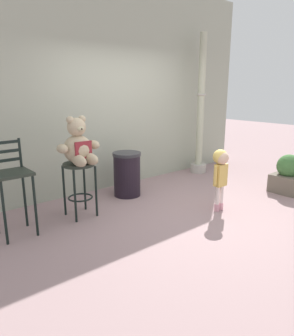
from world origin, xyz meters
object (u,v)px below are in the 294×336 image
Objects in this scene: child_walking at (221,167)px; planter_with_shrub at (288,175)px; lamppost at (200,120)px; bar_stool_with_teddy at (79,178)px; teddy_bear at (79,146)px; trash_bin at (127,174)px; bar_chair_empty at (12,180)px.

child_walking is 1.38× the size of planter_with_shrub.
lamppost reaches higher than child_walking.
bar_stool_with_teddy is at bearing 158.24° from child_walking.
planter_with_shrub is at bearing 3.81° from child_walking.
bar_stool_with_teddy is 1.15× the size of planter_with_shrub.
teddy_bear is 3.15m from lamppost.
bar_chair_empty reaches higher than trash_bin.
teddy_bear reaches higher than bar_chair_empty.
teddy_bear reaches higher than bar_stool_with_teddy.
lamppost is at bearing 7.43° from bar_chair_empty.
trash_bin is at bearing 126.89° from child_walking.
child_walking is (1.67, -1.13, 0.11)m from bar_stool_with_teddy.
trash_bin is at bearing 8.61° from bar_chair_empty.
bar_stool_with_teddy is at bearing 0.84° from bar_chair_empty.
planter_with_shrub is at bearing -36.54° from trash_bin.
bar_chair_empty is at bearing -171.39° from trash_bin.
bar_stool_with_teddy is 0.66× the size of bar_chair_empty.
trash_bin is (1.03, 0.31, -0.64)m from teddy_bear.
planter_with_shrub is (4.16, -1.36, -0.40)m from bar_chair_empty.
bar_stool_with_teddy is at bearing 90.00° from teddy_bear.
bar_chair_empty is at bearing 168.89° from child_walking.
teddy_bear is 0.97× the size of planter_with_shrub.
bar_chair_empty is at bearing 161.86° from planter_with_shrub.
trash_bin is 2.21m from lamppost.
lamppost is 2.40× the size of bar_chair_empty.
teddy_bear is at bearing -90.00° from bar_stool_with_teddy.
lamppost reaches higher than bar_stool_with_teddy.
planter_with_shrub is at bearing -85.17° from lamppost.
lamppost reaches higher than planter_with_shrub.
teddy_bear is 0.70× the size of child_walking.
bar_chair_empty is 1.76× the size of planter_with_shrub.
bar_stool_with_teddy is 3.19m from lamppost.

